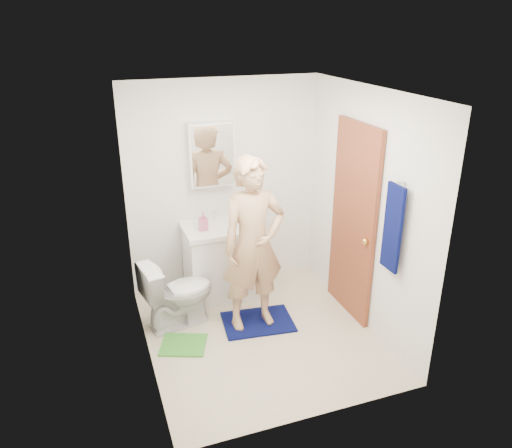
{
  "coord_description": "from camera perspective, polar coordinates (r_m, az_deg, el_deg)",
  "views": [
    {
      "loc": [
        -1.46,
        -3.97,
        2.96
      ],
      "look_at": [
        0.04,
        0.25,
        1.11
      ],
      "focal_mm": 35.0,
      "sensor_mm": 36.0,
      "label": 1
    }
  ],
  "objects": [
    {
      "name": "man",
      "position": [
        4.88,
        -0.31,
        -2.41
      ],
      "size": [
        0.67,
        0.46,
        1.78
      ],
      "primitive_type": "imported",
      "rotation": [
        0.0,
        0.0,
        0.06
      ],
      "color": "tan",
      "rests_on": "bath_mat"
    },
    {
      "name": "soap_dispenser",
      "position": [
        5.36,
        -6.06,
        0.3
      ],
      "size": [
        0.09,
        0.09,
        0.2
      ],
      "primitive_type": "imported",
      "rotation": [
        0.0,
        0.0,
        0.03
      ],
      "color": "#D06181",
      "rests_on": "countertop"
    },
    {
      "name": "sink_basin",
      "position": [
        5.49,
        -4.23,
        -0.33
      ],
      "size": [
        0.4,
        0.4,
        0.03
      ],
      "primitive_type": "cylinder",
      "color": "white",
      "rests_on": "countertop"
    },
    {
      "name": "door",
      "position": [
        5.21,
        11.03,
        0.22
      ],
      "size": [
        0.05,
        0.8,
        2.05
      ],
      "primitive_type": "cube",
      "color": "#9C492B",
      "rests_on": "ground"
    },
    {
      "name": "toothbrush_cup",
      "position": [
        5.61,
        -1.51,
        0.92
      ],
      "size": [
        0.16,
        0.16,
        0.1
      ],
      "primitive_type": "imported",
      "rotation": [
        0.0,
        0.0,
        -0.4
      ],
      "color": "#6E4190",
      "rests_on": "countertop"
    },
    {
      "name": "wall_back",
      "position": [
        5.67,
        -3.68,
        4.32
      ],
      "size": [
        2.2,
        0.02,
        2.4
      ],
      "primitive_type": "cube",
      "color": "white",
      "rests_on": "ground"
    },
    {
      "name": "towel_hook",
      "position": [
        4.43,
        16.33,
        4.62
      ],
      "size": [
        0.06,
        0.02,
        0.02
      ],
      "primitive_type": "cylinder",
      "rotation": [
        0.0,
        1.57,
        0.0
      ],
      "color": "silver",
      "rests_on": "wall_right"
    },
    {
      "name": "wall_front",
      "position": [
        3.59,
        7.25,
        -7.13
      ],
      "size": [
        2.2,
        0.02,
        2.4
      ],
      "primitive_type": "cube",
      "color": "white",
      "rests_on": "ground"
    },
    {
      "name": "medicine_cabinet",
      "position": [
        5.45,
        -5.1,
        7.93
      ],
      "size": [
        0.5,
        0.12,
        0.7
      ],
      "primitive_type": "cube",
      "color": "white",
      "rests_on": "wall_back"
    },
    {
      "name": "countertop",
      "position": [
        5.49,
        -4.23,
        -0.47
      ],
      "size": [
        0.79,
        0.59,
        0.05
      ],
      "primitive_type": "cube",
      "color": "white",
      "rests_on": "vanity_cabinet"
    },
    {
      "name": "wall_right",
      "position": [
        5.05,
        12.46,
        1.51
      ],
      "size": [
        0.02,
        2.4,
        2.4
      ],
      "primitive_type": "cube",
      "color": "white",
      "rests_on": "ground"
    },
    {
      "name": "vanity_cabinet",
      "position": [
        5.67,
        -4.1,
        -4.43
      ],
      "size": [
        0.75,
        0.55,
        0.8
      ],
      "primitive_type": "cube",
      "color": "white",
      "rests_on": "floor"
    },
    {
      "name": "mirror_panel",
      "position": [
        5.39,
        -4.93,
        7.77
      ],
      "size": [
        0.46,
        0.01,
        0.66
      ],
      "primitive_type": "cube",
      "color": "white",
      "rests_on": "wall_back"
    },
    {
      "name": "door_knob",
      "position": [
        4.97,
        12.4,
        -1.96
      ],
      "size": [
        0.07,
        0.07,
        0.07
      ],
      "primitive_type": "sphere",
      "color": "gold",
      "rests_on": "door"
    },
    {
      "name": "floor",
      "position": [
        5.17,
        0.49,
        -12.59
      ],
      "size": [
        2.2,
        2.4,
        0.02
      ],
      "primitive_type": "cube",
      "color": "beige",
      "rests_on": "ground"
    },
    {
      "name": "faucet",
      "position": [
        5.62,
        -4.75,
        1.0
      ],
      "size": [
        0.03,
        0.03,
        0.12
      ],
      "primitive_type": "cylinder",
      "color": "silver",
      "rests_on": "countertop"
    },
    {
      "name": "toilet",
      "position": [
        5.2,
        -8.93,
        -7.75
      ],
      "size": [
        0.79,
        0.55,
        0.74
      ],
      "primitive_type": "imported",
      "rotation": [
        0.0,
        0.0,
        1.78
      ],
      "color": "white",
      "rests_on": "floor"
    },
    {
      "name": "towel",
      "position": [
        4.55,
        15.35,
        -0.46
      ],
      "size": [
        0.03,
        0.24,
        0.8
      ],
      "primitive_type": "cube",
      "color": "#070E4A",
      "rests_on": "wall_right"
    },
    {
      "name": "bath_mat",
      "position": [
        5.33,
        0.21,
        -11.12
      ],
      "size": [
        0.77,
        0.59,
        0.02
      ],
      "primitive_type": "cube",
      "rotation": [
        0.0,
        0.0,
        -0.11
      ],
      "color": "#070E4A",
      "rests_on": "floor"
    },
    {
      "name": "green_rug",
      "position": [
        5.06,
        -8.29,
        -13.49
      ],
      "size": [
        0.53,
        0.49,
        0.02
      ],
      "primitive_type": "cube",
      "rotation": [
        0.0,
        0.0,
        -0.37
      ],
      "color": "green",
      "rests_on": "floor"
    },
    {
      "name": "ceiling",
      "position": [
        4.27,
        0.61,
        15.05
      ],
      "size": [
        2.2,
        2.4,
        0.02
      ],
      "primitive_type": "cube",
      "color": "white",
      "rests_on": "ground"
    },
    {
      "name": "wall_left",
      "position": [
        4.36,
        -13.3,
        -2.0
      ],
      "size": [
        0.02,
        2.4,
        2.4
      ],
      "primitive_type": "cube",
      "color": "white",
      "rests_on": "ground"
    }
  ]
}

